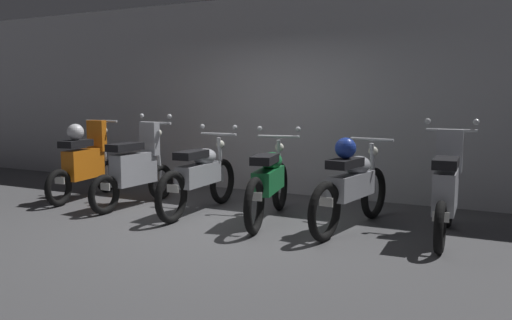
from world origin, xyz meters
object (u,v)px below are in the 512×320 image
Objects in this scene: motorbike_slot_0 at (85,162)px; motorbike_slot_1 at (136,169)px; motorbike_slot_5 at (446,191)px; motorbike_slot_3 at (269,182)px; motorbike_slot_4 at (352,184)px; motorbike_slot_2 at (200,176)px.

motorbike_slot_1 reaches higher than motorbike_slot_0.
motorbike_slot_1 is at bearing -177.74° from motorbike_slot_5.
motorbike_slot_3 is (3.09, -0.02, -0.07)m from motorbike_slot_0.
motorbike_slot_4 is (1.04, 0.06, 0.03)m from motorbike_slot_3.
motorbike_slot_0 is 4.12m from motorbike_slot_4.
motorbike_slot_5 reaches higher than motorbike_slot_2.
motorbike_slot_4 is at bearing 2.01° from motorbike_slot_1.
motorbike_slot_5 reaches higher than motorbike_slot_0.
motorbike_slot_4 is (2.06, 0.05, 0.03)m from motorbike_slot_2.
motorbike_slot_0 is 2.06m from motorbike_slot_2.
motorbike_slot_1 is 1.03m from motorbike_slot_2.
motorbike_slot_4 is at bearing 3.56° from motorbike_slot_3.
motorbike_slot_2 is at bearing -178.69° from motorbike_slot_4.
motorbike_slot_1 is 1.00× the size of motorbike_slot_5.
motorbike_slot_2 reaches higher than motorbike_slot_4.
motorbike_slot_1 is 0.87× the size of motorbike_slot_4.
motorbike_slot_5 reaches higher than motorbike_slot_3.
motorbike_slot_3 is 1.15× the size of motorbike_slot_5.
motorbike_slot_1 is 0.86× the size of motorbike_slot_2.
motorbike_slot_0 is at bearing 179.86° from motorbike_slot_2.
motorbike_slot_0 is 0.87× the size of motorbike_slot_3.
motorbike_slot_5 is at bearing 1.07° from motorbike_slot_0.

